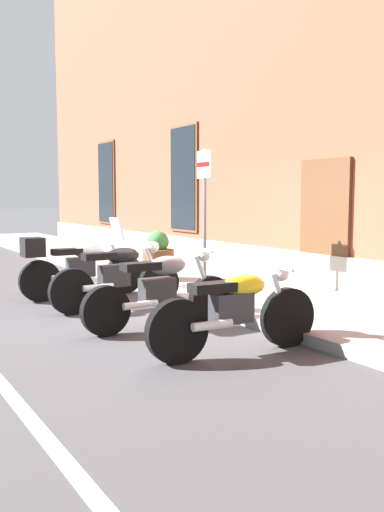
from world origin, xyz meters
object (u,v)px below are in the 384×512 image
Objects in this scene: motorcycle_grey_naked at (162,290)px; motorcycle_black_naked at (118,277)px; barrel_planter at (158,259)px; parking_sign at (204,199)px; motorcycle_silver_touring at (77,265)px; motorcycle_yellow_naked at (237,311)px.

motorcycle_black_naked is at bearing 179.62° from motorcycle_grey_naked.
motorcycle_black_naked is at bearing -44.67° from barrel_planter.
motorcycle_black_naked is at bearing -85.25° from parking_sign.
motorcycle_silver_touring is at bearing -79.67° from barrel_planter.
motorcycle_black_naked is 2.29× the size of barrel_planter.
motorcycle_yellow_naked is 4.56m from barrel_planter.
parking_sign is at bearing 152.85° from motorcycle_yellow_naked.
motorcycle_yellow_naked is (4.03, 0.28, -0.08)m from motorcycle_silver_touring.
motorcycle_black_naked is at bearing 9.53° from motorcycle_silver_touring.
parking_sign is (1.06, 1.81, 1.08)m from motorcycle_silver_touring.
motorcycle_yellow_naked is (2.84, 0.08, -0.02)m from motorcycle_black_naked.
parking_sign reaches higher than barrel_planter.
parking_sign reaches higher than motorcycle_grey_naked.
parking_sign is at bearing 94.75° from motorcycle_black_naked.
parking_sign reaches higher than motorcycle_yellow_naked.
motorcycle_grey_naked is at bearing 4.24° from motorcycle_silver_touring.
motorcycle_grey_naked is at bearing -176.44° from motorcycle_yellow_naked.
motorcycle_silver_touring reaches higher than motorcycle_black_naked.
barrel_planter is (-2.87, 1.49, 0.03)m from motorcycle_grey_naked.
motorcycle_grey_naked is 3.24m from barrel_planter.
motorcycle_grey_naked is 2.37× the size of barrel_planter.
parking_sign is at bearing 59.70° from motorcycle_silver_touring.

